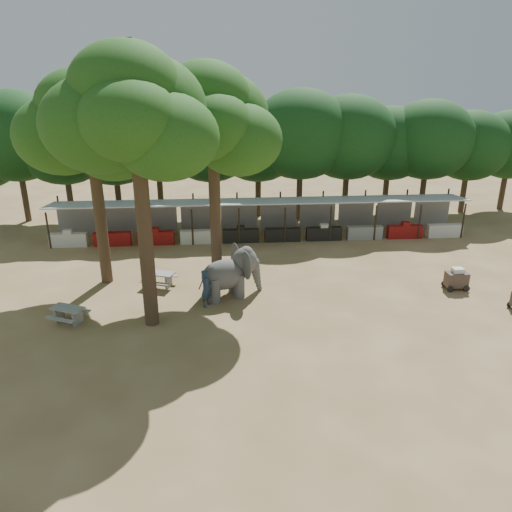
{
  "coord_description": "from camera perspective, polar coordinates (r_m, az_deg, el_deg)",
  "views": [
    {
      "loc": [
        -2.84,
        -18.54,
        11.01
      ],
      "look_at": [
        -1.0,
        5.0,
        2.0
      ],
      "focal_mm": 35.0,
      "sensor_mm": 36.0,
      "label": 1
    }
  ],
  "objects": [
    {
      "name": "ground",
      "position": [
        21.75,
        3.71,
        -9.57
      ],
      "size": [
        100.0,
        100.0,
        0.0
      ],
      "primitive_type": "plane",
      "color": "brown",
      "rests_on": "ground"
    },
    {
      "name": "picnic_table_far",
      "position": [
        26.96,
        -10.99,
        -2.42
      ],
      "size": [
        1.99,
        1.9,
        0.79
      ],
      "rotation": [
        0.0,
        0.0,
        -0.36
      ],
      "color": "gray",
      "rests_on": "ground"
    },
    {
      "name": "cart_back",
      "position": [
        28.18,
        21.94,
        -2.43
      ],
      "size": [
        1.22,
        0.8,
        1.19
      ],
      "rotation": [
        0.0,
        0.0,
        -0.0
      ],
      "color": "#3C2E27",
      "rests_on": "ground"
    },
    {
      "name": "elephant",
      "position": [
        25.16,
        -2.82,
        -1.91
      ],
      "size": [
        3.43,
        2.62,
        2.55
      ],
      "rotation": [
        0.0,
        0.0,
        0.36
      ],
      "color": "#484545",
      "rests_on": "ground"
    },
    {
      "name": "yard_tree_left",
      "position": [
        26.64,
        -18.67,
        13.78
      ],
      "size": [
        7.1,
        6.9,
        11.02
      ],
      "color": "#332316",
      "rests_on": "ground"
    },
    {
      "name": "handler",
      "position": [
        24.33,
        -5.72,
        -3.68
      ],
      "size": [
        0.73,
        0.81,
        1.88
      ],
      "primitive_type": "imported",
      "rotation": [
        0.0,
        0.0,
        1.03
      ],
      "color": "#26384C",
      "rests_on": "ground"
    },
    {
      "name": "vendor_stalls",
      "position": [
        33.96,
        0.52,
        4.06
      ],
      "size": [
        28.0,
        2.99,
        2.8
      ],
      "color": "#A9AAB2",
      "rests_on": "ground"
    },
    {
      "name": "picnic_table_near",
      "position": [
        24.43,
        -20.69,
        -6.08
      ],
      "size": [
        1.93,
        1.86,
        0.75
      ],
      "rotation": [
        0.0,
        0.0,
        -0.43
      ],
      "color": "gray",
      "rests_on": "ground"
    },
    {
      "name": "backdrop_trees",
      "position": [
        38.05,
        -0.15,
        12.58
      ],
      "size": [
        46.46,
        5.95,
        8.33
      ],
      "color": "#332316",
      "rests_on": "ground"
    },
    {
      "name": "yard_tree_back",
      "position": [
        24.86,
        -5.31,
        15.1
      ],
      "size": [
        7.1,
        6.9,
        11.36
      ],
      "color": "#332316",
      "rests_on": "ground"
    },
    {
      "name": "yard_tree_center",
      "position": [
        21.07,
        -13.96,
        15.39
      ],
      "size": [
        7.1,
        6.9,
        12.04
      ],
      "color": "#332316",
      "rests_on": "ground"
    }
  ]
}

